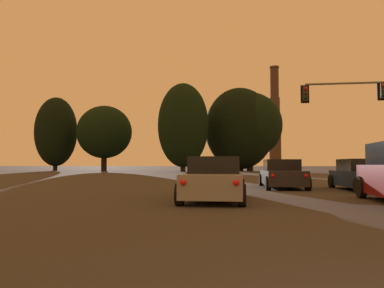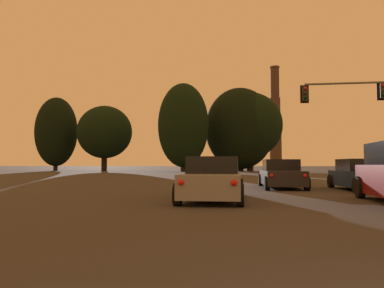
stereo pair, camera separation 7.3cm
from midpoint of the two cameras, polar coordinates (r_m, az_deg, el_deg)
name	(u,v)px [view 2 (the right image)]	position (r m, az deg, el deg)	size (l,w,h in m)	color
sedan_left_lane_second	(213,180)	(12.54, 3.46, -5.44)	(2.02, 4.72, 1.43)	gray
sedan_center_lane_front	(281,175)	(19.39, 13.52, -4.55)	(2.13, 4.76, 1.43)	#232328
sedan_right_lane_front	(362,176)	(18.73, 24.57, -4.40)	(2.19, 4.78, 1.43)	navy
traffic_light_overhead_right	(359,105)	(27.57, 24.15, 5.46)	(5.78, 0.50, 6.76)	slate
smokestack	(275,127)	(165.59, 12.61, 2.49)	(8.11, 8.11, 43.89)	#3C2B22
treeline_right_mid	(183,125)	(61.65, -1.32, 2.90)	(8.36, 7.52, 14.63)	black
treeline_left_mid	(105,132)	(70.33, -13.15, 1.76)	(10.08, 9.07, 11.94)	black
treeline_center_left	(56,132)	(76.13, -19.97, 1.77)	(8.02, 7.22, 14.07)	black
treeline_far_right	(250,125)	(68.21, 8.83, 2.83)	(11.63, 10.47, 14.20)	black
treeline_far_left	(240,129)	(67.92, 7.31, 2.35)	(12.44, 11.20, 15.02)	black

